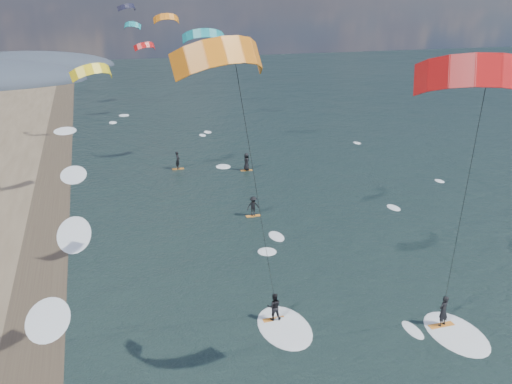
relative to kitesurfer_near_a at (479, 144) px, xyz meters
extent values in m
cube|color=#382D23|center=(-16.71, 6.25, -11.06)|extent=(3.00, 240.00, 0.00)
ellipsoid|color=#3D4756|center=(-26.71, 116.25, -11.06)|extent=(40.00, 18.00, 7.00)
cube|color=orange|center=(3.15, 4.92, -11.03)|extent=(1.35, 0.41, 0.06)
imported|color=black|center=(3.15, 4.92, -10.17)|extent=(0.71, 0.59, 1.67)
ellipsoid|color=white|center=(3.45, 4.12, -11.06)|extent=(2.60, 4.20, 0.12)
cylinder|color=black|center=(1.15, 1.92, -3.52)|extent=(0.02, 0.02, 14.42)
cube|color=orange|center=(-4.86, 7.86, -11.03)|extent=(1.17, 0.36, 0.05)
imported|color=black|center=(-4.86, 7.86, -10.27)|extent=(0.81, 0.69, 1.48)
ellipsoid|color=white|center=(-4.56, 7.06, -11.06)|extent=(2.60, 4.20, 0.12)
cylinder|color=black|center=(-6.61, 4.86, -3.24)|extent=(0.02, 0.02, 14.77)
cube|color=orange|center=(-1.92, 21.83, -11.03)|extent=(1.10, 0.35, 0.05)
imported|color=black|center=(-1.92, 21.83, -10.24)|extent=(1.00, 0.59, 1.53)
cube|color=orange|center=(0.64, 32.96, -11.03)|extent=(1.10, 0.35, 0.05)
imported|color=black|center=(0.64, 32.96, -10.19)|extent=(0.54, 0.81, 1.64)
cube|color=orange|center=(-5.46, 35.22, -11.03)|extent=(1.10, 0.35, 0.05)
imported|color=black|center=(-5.46, 35.22, -10.18)|extent=(0.55, 0.69, 1.67)
ellipsoid|color=white|center=(-15.51, 11.25, -11.06)|extent=(2.40, 5.40, 0.11)
ellipsoid|color=white|center=(-15.51, 22.25, -11.06)|extent=(2.40, 5.40, 0.11)
ellipsoid|color=white|center=(-15.51, 36.25, -11.06)|extent=(2.40, 5.40, 0.11)
ellipsoid|color=white|center=(-15.51, 54.25, -11.06)|extent=(2.40, 5.40, 0.11)
camera|label=1|loc=(-12.96, -16.35, 5.16)|focal=40.00mm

